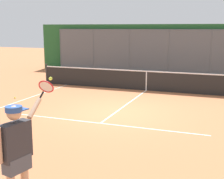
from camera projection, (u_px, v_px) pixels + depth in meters
The scene contains 6 objects.
ground_plane at pixel (116, 112), 11.43m from camera, with size 60.00×60.00×0.00m, color #B76B42.
court_line_markings at pixel (96, 126), 9.83m from camera, with size 8.70×10.44×0.01m.
fence_backdrop at pixel (170, 50), 20.57m from camera, with size 18.40×1.37×3.20m.
tennis_net at pixel (146, 80), 15.29m from camera, with size 11.18×0.09×1.07m.
tennis_player at pixel (17, 150), 5.09m from camera, with size 0.33×1.48×2.10m.
tennis_ball_by_sideline at pixel (15, 98), 13.64m from camera, with size 0.07×0.07×0.07m, color #CCDB33.
Camera 1 is at (-3.78, 10.39, 3.00)m, focal length 51.10 mm.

